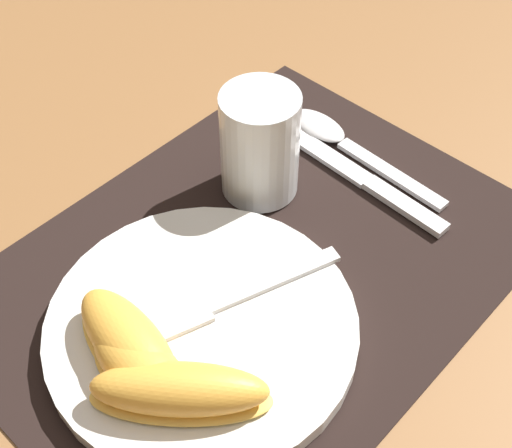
# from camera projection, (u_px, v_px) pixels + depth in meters

# --- Properties ---
(ground_plane) EXTENTS (3.00, 3.00, 0.00)m
(ground_plane) POSITION_uv_depth(u_px,v_px,m) (255.00, 268.00, 0.62)
(ground_plane) COLOR olive
(placemat) EXTENTS (0.47, 0.35, 0.00)m
(placemat) POSITION_uv_depth(u_px,v_px,m) (255.00, 266.00, 0.61)
(placemat) COLOR black
(placemat) RESTS_ON ground_plane
(plate) EXTENTS (0.25, 0.25, 0.02)m
(plate) POSITION_uv_depth(u_px,v_px,m) (202.00, 328.00, 0.56)
(plate) COLOR white
(plate) RESTS_ON placemat
(juice_glass) EXTENTS (0.07, 0.07, 0.10)m
(juice_glass) POSITION_uv_depth(u_px,v_px,m) (260.00, 150.00, 0.64)
(juice_glass) COLOR silver
(juice_glass) RESTS_ON placemat
(knife) EXTENTS (0.03, 0.22, 0.01)m
(knife) POSITION_uv_depth(u_px,v_px,m) (355.00, 173.00, 0.68)
(knife) COLOR silver
(knife) RESTS_ON placemat
(spoon) EXTENTS (0.04, 0.19, 0.01)m
(spoon) POSITION_uv_depth(u_px,v_px,m) (337.00, 138.00, 0.71)
(spoon) COLOR silver
(spoon) RESTS_ON placemat
(fork) EXTENTS (0.19, 0.08, 0.00)m
(fork) POSITION_uv_depth(u_px,v_px,m) (217.00, 303.00, 0.56)
(fork) COLOR silver
(fork) RESTS_ON plate
(citrus_wedge_0) EXTENTS (0.07, 0.12, 0.04)m
(citrus_wedge_0) POSITION_uv_depth(u_px,v_px,m) (132.00, 347.00, 0.52)
(citrus_wedge_0) COLOR #F7C656
(citrus_wedge_0) RESTS_ON plate
(citrus_wedge_1) EXTENTS (0.05, 0.10, 0.03)m
(citrus_wedge_1) POSITION_uv_depth(u_px,v_px,m) (142.00, 369.00, 0.51)
(citrus_wedge_1) COLOR #F7C656
(citrus_wedge_1) RESTS_ON plate
(citrus_wedge_2) EXTENTS (0.12, 0.13, 0.04)m
(citrus_wedge_2) POSITION_uv_depth(u_px,v_px,m) (180.00, 391.00, 0.50)
(citrus_wedge_2) COLOR #F7C656
(citrus_wedge_2) RESTS_ON plate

